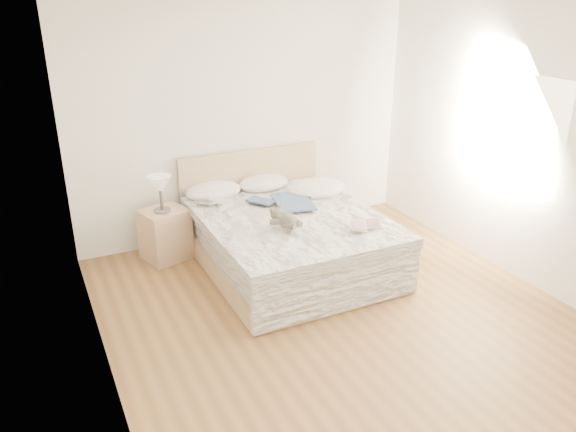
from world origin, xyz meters
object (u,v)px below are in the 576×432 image
object	(u,v)px
nightstand	(165,234)
childrens_book	(365,225)
bed	(287,238)
teddy_bear	(287,225)
photo_book	(212,202)
table_lamp	(160,186)

from	to	relation	value
nightstand	childrens_book	bearing A→B (deg)	-41.29
bed	teddy_bear	size ratio (longest dim) A/B	6.96
photo_book	childrens_book	xyz separation A→B (m)	(1.12, -1.25, 0.00)
childrens_book	photo_book	bearing A→B (deg)	162.61
table_lamp	childrens_book	size ratio (longest dim) A/B	1.17
bed	nightstand	xyz separation A→B (m)	(-1.11, 0.71, -0.03)
table_lamp	childrens_book	bearing A→B (deg)	-40.40
bed	childrens_book	bearing A→B (deg)	-54.87
bed	teddy_bear	distance (m)	0.57
childrens_book	nightstand	bearing A→B (deg)	169.47
bed	nightstand	size ratio (longest dim) A/B	3.83
table_lamp	teddy_bear	bearing A→B (deg)	-49.69
photo_book	teddy_bear	size ratio (longest dim) A/B	0.94
table_lamp	nightstand	bearing A→B (deg)	65.08
photo_book	childrens_book	world-z (taller)	same
photo_book	teddy_bear	distance (m)	1.05
bed	photo_book	distance (m)	0.90
childrens_book	teddy_bear	xyz separation A→B (m)	(-0.70, 0.29, 0.02)
nightstand	teddy_bear	bearing A→B (deg)	-50.92
bed	photo_book	size ratio (longest dim) A/B	7.40
nightstand	table_lamp	bearing A→B (deg)	-114.92
table_lamp	teddy_bear	xyz separation A→B (m)	(0.92, -1.09, -0.19)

